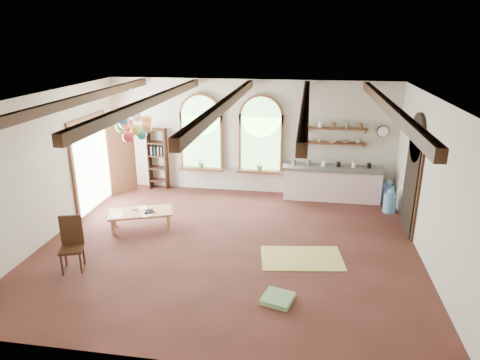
% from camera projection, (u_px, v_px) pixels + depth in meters
% --- Properties ---
extents(floor, '(8.00, 8.00, 0.00)m').
position_uv_depth(floor, '(228.00, 246.00, 9.25)').
color(floor, '#572723').
rests_on(floor, ground).
extents(ceiling_beams, '(6.20, 6.80, 0.18)m').
position_uv_depth(ceiling_beams, '(227.00, 103.00, 8.24)').
color(ceiling_beams, '#3E2113').
rests_on(ceiling_beams, ceiling).
extents(window_left, '(1.30, 0.28, 2.20)m').
position_uv_depth(window_left, '(201.00, 135.00, 12.13)').
color(window_left, brown).
rests_on(window_left, floor).
extents(window_right, '(1.30, 0.28, 2.20)m').
position_uv_depth(window_right, '(261.00, 137.00, 11.88)').
color(window_right, brown).
rests_on(window_right, floor).
extents(left_doorway, '(0.10, 1.90, 2.50)m').
position_uv_depth(left_doorway, '(92.00, 164.00, 11.14)').
color(left_doorway, brown).
rests_on(left_doorway, floor).
extents(right_doorway, '(0.10, 1.30, 2.40)m').
position_uv_depth(right_doorway, '(411.00, 185.00, 9.71)').
color(right_doorway, black).
rests_on(right_doorway, floor).
extents(kitchen_counter, '(2.68, 0.62, 0.94)m').
position_uv_depth(kitchen_counter, '(332.00, 183.00, 11.74)').
color(kitchen_counter, '#F6D1DB').
rests_on(kitchen_counter, floor).
extents(wall_shelf_lower, '(1.70, 0.24, 0.04)m').
position_uv_depth(wall_shelf_lower, '(334.00, 143.00, 11.56)').
color(wall_shelf_lower, brown).
rests_on(wall_shelf_lower, wall_back).
extents(wall_shelf_upper, '(1.70, 0.24, 0.04)m').
position_uv_depth(wall_shelf_upper, '(335.00, 129.00, 11.43)').
color(wall_shelf_upper, brown).
rests_on(wall_shelf_upper, wall_back).
extents(wall_clock, '(0.32, 0.04, 0.32)m').
position_uv_depth(wall_clock, '(383.00, 132.00, 11.33)').
color(wall_clock, black).
rests_on(wall_clock, wall_back).
extents(bookshelf, '(0.53, 0.32, 1.80)m').
position_uv_depth(bookshelf, '(158.00, 159.00, 12.46)').
color(bookshelf, '#3E2113').
rests_on(bookshelf, floor).
extents(coffee_table, '(1.60, 1.14, 0.42)m').
position_uv_depth(coffee_table, '(141.00, 213.00, 10.02)').
color(coffee_table, tan).
rests_on(coffee_table, floor).
extents(side_chair, '(0.54, 0.54, 1.07)m').
position_uv_depth(side_chair, '(73.00, 255.00, 8.27)').
color(side_chair, '#3E2113').
rests_on(side_chair, floor).
extents(floor_mat, '(1.77, 1.24, 0.02)m').
position_uv_depth(floor_mat, '(302.00, 258.00, 8.74)').
color(floor_mat, '#D3C469').
rests_on(floor_mat, floor).
extents(floor_cushion, '(0.62, 0.62, 0.09)m').
position_uv_depth(floor_cushion, '(278.00, 298.00, 7.35)').
color(floor_cushion, '#78A16F').
rests_on(floor_cushion, floor).
extents(water_jug_a, '(0.33, 0.33, 0.63)m').
position_uv_depth(water_jug_a, '(390.00, 202.00, 10.94)').
color(water_jug_a, '#6196D0').
rests_on(water_jug_a, floor).
extents(water_jug_b, '(0.33, 0.33, 0.64)m').
position_uv_depth(water_jug_b, '(388.00, 193.00, 11.58)').
color(water_jug_b, '#6196D0').
rests_on(water_jug_b, floor).
extents(balloon_cluster, '(0.88, 0.94, 1.16)m').
position_uv_depth(balloon_cluster, '(133.00, 127.00, 9.85)').
color(balloon_cluster, white).
rests_on(balloon_cluster, floor).
extents(table_book, '(0.26, 0.27, 0.02)m').
position_uv_depth(table_book, '(131.00, 209.00, 10.11)').
color(table_book, olive).
rests_on(table_book, coffee_table).
extents(tablet, '(0.31, 0.33, 0.01)m').
position_uv_depth(tablet, '(150.00, 211.00, 9.99)').
color(tablet, black).
rests_on(tablet, coffee_table).
extents(potted_plant_left, '(0.27, 0.23, 0.30)m').
position_uv_depth(potted_plant_left, '(201.00, 163.00, 12.28)').
color(potted_plant_left, '#598C4C').
rests_on(potted_plant_left, window_left).
extents(potted_plant_right, '(0.27, 0.23, 0.30)m').
position_uv_depth(potted_plant_right, '(260.00, 165.00, 12.03)').
color(potted_plant_right, '#598C4C').
rests_on(potted_plant_right, window_right).
extents(shelf_cup_a, '(0.12, 0.10, 0.10)m').
position_uv_depth(shelf_cup_a, '(306.00, 140.00, 11.65)').
color(shelf_cup_a, white).
rests_on(shelf_cup_a, wall_shelf_lower).
extents(shelf_cup_b, '(0.10, 0.10, 0.09)m').
position_uv_depth(shelf_cup_b, '(319.00, 140.00, 11.60)').
color(shelf_cup_b, beige).
rests_on(shelf_cup_b, wall_shelf_lower).
extents(shelf_bowl_a, '(0.22, 0.22, 0.05)m').
position_uv_depth(shelf_bowl_a, '(332.00, 141.00, 11.56)').
color(shelf_bowl_a, beige).
rests_on(shelf_bowl_a, wall_shelf_lower).
extents(shelf_bowl_b, '(0.20, 0.20, 0.06)m').
position_uv_depth(shelf_bowl_b, '(346.00, 142.00, 11.50)').
color(shelf_bowl_b, '#8C664C').
rests_on(shelf_bowl_b, wall_shelf_lower).
extents(shelf_vase, '(0.18, 0.18, 0.19)m').
position_uv_depth(shelf_vase, '(359.00, 140.00, 11.43)').
color(shelf_vase, slate).
rests_on(shelf_vase, wall_shelf_lower).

